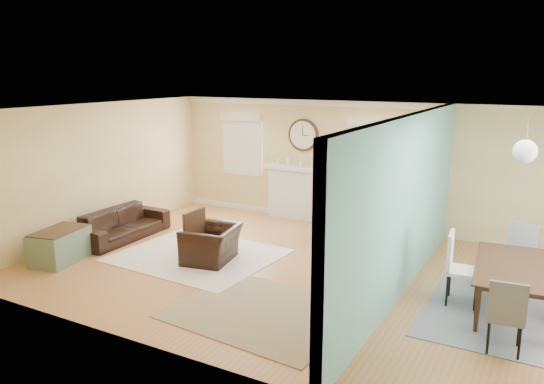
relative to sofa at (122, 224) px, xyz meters
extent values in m
plane|color=#AF7136|center=(3.93, 0.06, -0.29)|extent=(9.00, 9.00, 0.00)
cube|color=tan|center=(3.93, 3.06, 1.01)|extent=(9.00, 0.02, 2.60)
cube|color=tan|center=(3.93, -2.94, 1.01)|extent=(9.00, 0.02, 2.60)
cube|color=tan|center=(-0.57, 0.06, 1.01)|extent=(0.02, 6.00, 2.60)
cube|color=white|center=(3.93, 0.06, 2.31)|extent=(9.00, 6.00, 0.02)
cube|color=tan|center=(5.43, 1.46, 1.01)|extent=(0.12, 3.20, 2.60)
cube|color=tan|center=(5.43, -2.44, 1.01)|extent=(0.12, 1.00, 2.60)
cube|color=tan|center=(5.43, -1.04, 2.11)|extent=(0.12, 1.80, 0.40)
cube|color=white|center=(5.36, -0.14, 0.81)|extent=(0.04, 0.12, 2.20)
cube|color=white|center=(5.36, -1.94, 0.81)|extent=(0.04, 0.12, 2.20)
cube|color=white|center=(5.36, -1.04, 1.91)|extent=(0.04, 1.92, 0.12)
cube|color=#76BAB8|center=(5.50, 0.06, 1.01)|extent=(0.02, 6.00, 2.60)
cube|color=white|center=(2.43, 2.94, 0.26)|extent=(1.50, 0.24, 1.10)
cube|color=white|center=(2.43, 2.91, 0.84)|extent=(1.70, 0.30, 0.08)
cube|color=black|center=(2.43, 3.04, 0.21)|extent=(0.85, 0.02, 0.75)
cube|color=gold|center=(2.43, 2.93, 0.13)|extent=(0.85, 0.02, 0.62)
cylinder|color=#462C1C|center=(2.43, 3.03, 1.56)|extent=(0.70, 0.06, 0.70)
cylinder|color=silver|center=(2.43, 2.99, 1.56)|extent=(0.60, 0.01, 0.60)
cube|color=black|center=(2.43, 2.99, 1.66)|extent=(0.02, 0.01, 0.20)
cube|color=black|center=(2.49, 2.99, 1.56)|extent=(0.12, 0.01, 0.02)
cube|color=white|center=(0.88, 3.04, 1.26)|extent=(0.90, 0.03, 1.30)
cube|color=white|center=(0.88, 3.01, 1.26)|extent=(1.00, 0.04, 1.40)
cube|color=#F2E6CE|center=(0.88, 2.97, 1.89)|extent=(1.05, 0.10, 0.18)
cube|color=white|center=(3.98, 3.04, 1.26)|extent=(0.90, 0.03, 1.30)
cube|color=white|center=(3.98, 3.01, 1.26)|extent=(1.00, 0.04, 1.40)
cube|color=#F2E6CE|center=(3.98, 2.97, 1.89)|extent=(1.05, 0.10, 0.18)
cylinder|color=gold|center=(6.93, 0.06, 2.16)|extent=(0.02, 0.02, 0.30)
sphere|color=white|center=(6.93, 0.06, 1.91)|extent=(0.30, 0.30, 0.30)
cube|color=#F2E6CE|center=(1.89, -0.10, -0.28)|extent=(2.77, 2.44, 0.01)
cube|color=tan|center=(4.02, -1.51, -0.28)|extent=(2.50, 2.11, 0.01)
cube|color=slate|center=(7.01, 0.16, -0.28)|extent=(2.23, 2.79, 0.01)
imported|color=black|center=(0.00, 0.00, 0.00)|extent=(0.81, 2.00, 0.58)
imported|color=black|center=(2.27, -0.22, 0.02)|extent=(0.99, 1.09, 0.62)
imported|color=#156857|center=(3.75, 2.21, 0.06)|extent=(0.87, 0.89, 0.70)
cube|color=slate|center=(0.01, -1.47, -0.02)|extent=(0.78, 1.08, 0.54)
cube|color=#462C1C|center=(0.01, -1.47, 0.26)|extent=(0.74, 1.02, 0.02)
cube|color=#9F784C|center=(5.17, 1.28, 0.11)|extent=(0.50, 1.51, 0.80)
cube|color=#462C1C|center=(4.91, 0.82, 0.26)|extent=(0.01, 0.40, 0.22)
cube|color=#462C1C|center=(4.91, 0.82, -0.01)|extent=(0.01, 0.40, 0.22)
cube|color=#462C1C|center=(4.91, 1.28, 0.26)|extent=(0.01, 0.40, 0.22)
cube|color=#462C1C|center=(4.91, 1.28, -0.01)|extent=(0.01, 0.40, 0.22)
cube|color=#462C1C|center=(4.91, 1.73, 0.26)|extent=(0.01, 0.40, 0.22)
cube|color=#462C1C|center=(4.91, 1.73, -0.01)|extent=(0.01, 0.40, 0.22)
imported|color=black|center=(5.15, 1.28, 0.81)|extent=(0.23, 1.04, 0.59)
cylinder|color=white|center=(5.21, 0.22, -0.04)|extent=(0.34, 0.34, 0.50)
imported|color=#337F33|center=(5.21, 0.22, 0.42)|extent=(0.42, 0.46, 0.42)
imported|color=#462C1C|center=(7.01, 0.16, 0.04)|extent=(1.19, 1.93, 0.65)
cube|color=slate|center=(6.95, 1.22, 0.15)|extent=(0.44, 0.44, 0.05)
cube|color=slate|center=(6.95, 1.22, 0.40)|extent=(0.41, 0.07, 0.49)
cylinder|color=black|center=(7.12, 1.38, -0.08)|extent=(0.03, 0.03, 0.41)
cylinder|color=black|center=(7.10, 1.04, -0.08)|extent=(0.03, 0.03, 0.41)
cylinder|color=black|center=(6.79, 1.39, -0.08)|extent=(0.03, 0.03, 0.41)
cylinder|color=black|center=(6.77, 1.06, -0.08)|extent=(0.03, 0.03, 0.41)
cube|color=slate|center=(6.97, -1.04, 0.14)|extent=(0.44, 0.44, 0.05)
cube|color=slate|center=(6.97, -1.04, 0.38)|extent=(0.41, 0.09, 0.48)
cylinder|color=black|center=(6.82, -1.22, -0.09)|extent=(0.03, 0.03, 0.40)
cylinder|color=black|center=(6.79, -0.89, -0.09)|extent=(0.03, 0.03, 0.40)
cylinder|color=black|center=(7.15, -1.19, -0.09)|extent=(0.03, 0.03, 0.40)
cylinder|color=black|center=(7.12, -0.86, -0.09)|extent=(0.03, 0.03, 0.40)
cube|color=white|center=(6.32, 0.06, 0.19)|extent=(0.49, 0.49, 0.05)
cube|color=white|center=(6.32, 0.06, 0.46)|extent=(0.09, 0.45, 0.54)
cylinder|color=black|center=(6.12, 0.23, -0.06)|extent=(0.03, 0.03, 0.45)
cylinder|color=black|center=(6.48, 0.26, -0.06)|extent=(0.03, 0.03, 0.45)
cylinder|color=black|center=(6.15, -0.13, -0.06)|extent=(0.03, 0.03, 0.45)
cylinder|color=black|center=(6.52, -0.10, -0.06)|extent=(0.03, 0.03, 0.45)
camera|label=1|loc=(7.33, -7.26, 2.89)|focal=35.00mm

